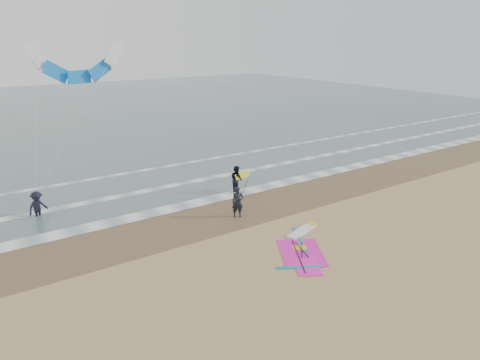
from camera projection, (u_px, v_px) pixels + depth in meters
ground at (315, 245)px, 21.04m from camera, size 120.00×120.00×0.00m
sea_water at (74, 112)px, 58.90m from camera, size 120.00×80.00×0.02m
wet_sand_band at (246, 207)px, 25.78m from camera, size 120.00×5.00×0.01m
foam_waterline at (209, 186)px, 29.27m from camera, size 120.00×9.15×0.02m
windsurf_rig at (303, 246)px, 20.85m from camera, size 4.74×4.49×0.11m
person_standing at (238, 202)px, 24.08m from camera, size 0.76×0.63×1.79m
person_walking at (236, 179)px, 27.90m from camera, size 0.75×0.93×1.83m
person_wading at (37, 201)px, 24.16m from camera, size 1.38×1.18×1.85m
held_pole at (242, 194)px, 24.11m from camera, size 0.17×0.86×1.82m
carried_kiteboard at (242, 175)px, 27.96m from camera, size 1.30×0.51×0.39m
surf_kite at (78, 66)px, 27.48m from camera, size 7.30×4.60×8.33m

